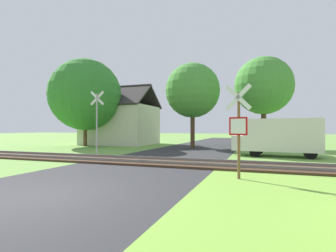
# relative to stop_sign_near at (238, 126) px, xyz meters

# --- Properties ---
(ground_plane) EXTENTS (160.00, 160.00, 0.00)m
(ground_plane) POSITION_rel_stop_sign_near_xyz_m (-4.33, -3.97, -1.74)
(ground_plane) COLOR #6B9942
(road_asphalt) EXTENTS (6.55, 80.00, 0.01)m
(road_asphalt) POSITION_rel_stop_sign_near_xyz_m (-4.33, -1.97, -1.74)
(road_asphalt) COLOR #2D2D30
(road_asphalt) RESTS_ON ground
(rail_track) EXTENTS (60.00, 2.60, 0.22)m
(rail_track) POSITION_rel_stop_sign_near_xyz_m (-4.33, 2.79, -1.68)
(rail_track) COLOR #422D1E
(rail_track) RESTS_ON ground
(stop_sign_near) EXTENTS (0.87, 0.20, 3.14)m
(stop_sign_near) POSITION_rel_stop_sign_near_xyz_m (0.00, 0.00, 0.00)
(stop_sign_near) COLOR brown
(stop_sign_near) RESTS_ON ground
(crossing_sign_far) EXTENTS (0.87, 0.20, 3.94)m
(crossing_sign_far) POSITION_rel_stop_sign_near_xyz_m (-8.56, 4.36, 0.51)
(crossing_sign_far) COLOR #9E9EA5
(crossing_sign_far) RESTS_ON ground
(house) EXTENTS (6.98, 6.33, 6.20)m
(house) POSITION_rel_stop_sign_near_xyz_m (-13.27, 15.42, 0.43)
(house) COLOR beige
(house) RESTS_ON ground
(tree_left) EXTENTS (6.72, 6.72, 8.22)m
(tree_left) POSITION_rel_stop_sign_near_xyz_m (-14.91, 11.63, 3.11)
(tree_left) COLOR #513823
(tree_left) RESTS_ON ground
(tree_center) EXTENTS (4.75, 4.75, 7.36)m
(tree_center) POSITION_rel_stop_sign_near_xyz_m (-4.93, 13.21, 3.23)
(tree_center) COLOR #513823
(tree_center) RESTS_ON ground
(tree_right) EXTENTS (4.88, 4.88, 7.74)m
(tree_right) POSITION_rel_stop_sign_near_xyz_m (0.90, 14.62, 3.54)
(tree_right) COLOR #513823
(tree_right) RESTS_ON ground
(mail_truck) EXTENTS (5.05, 2.29, 2.24)m
(mail_truck) POSITION_rel_stop_sign_near_xyz_m (1.69, 7.93, -0.50)
(mail_truck) COLOR silver
(mail_truck) RESTS_ON ground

